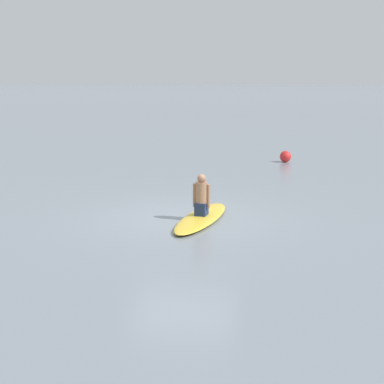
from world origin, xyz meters
TOP-DOWN VIEW (x-y plane):
  - ground_plane at (0.00, 0.00)m, footprint 400.00×400.00m
  - surfboard at (0.12, 0.46)m, footprint 3.16×1.24m
  - person_paddler at (0.12, 0.46)m, footprint 0.35×0.42m
  - buoy_marker at (-9.21, 2.38)m, footprint 0.44×0.44m

SIDE VIEW (x-z plane):
  - ground_plane at x=0.00m, z-range 0.00..0.00m
  - surfboard at x=0.12m, z-range 0.00..0.13m
  - buoy_marker at x=-9.21m, z-range 0.00..0.44m
  - person_paddler at x=0.12m, z-range 0.08..1.04m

